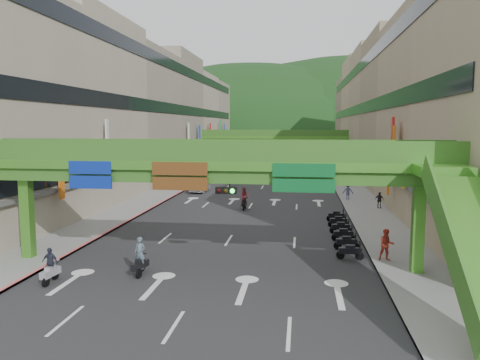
% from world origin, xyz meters
% --- Properties ---
extents(ground, '(320.00, 320.00, 0.00)m').
position_xyz_m(ground, '(0.00, 0.00, 0.00)').
color(ground, black).
rests_on(ground, ground).
extents(road_slab, '(18.00, 140.00, 0.02)m').
position_xyz_m(road_slab, '(0.00, 50.00, 0.01)').
color(road_slab, '#28282B').
rests_on(road_slab, ground).
extents(sidewalk_left, '(4.00, 140.00, 0.15)m').
position_xyz_m(sidewalk_left, '(-11.00, 50.00, 0.07)').
color(sidewalk_left, gray).
rests_on(sidewalk_left, ground).
extents(sidewalk_right, '(4.00, 140.00, 0.15)m').
position_xyz_m(sidewalk_right, '(11.00, 50.00, 0.07)').
color(sidewalk_right, gray).
rests_on(sidewalk_right, ground).
extents(curb_left, '(0.20, 140.00, 0.18)m').
position_xyz_m(curb_left, '(-9.10, 50.00, 0.09)').
color(curb_left, '#CC5959').
rests_on(curb_left, ground).
extents(curb_right, '(0.20, 140.00, 0.18)m').
position_xyz_m(curb_right, '(9.10, 50.00, 0.09)').
color(curb_right, gray).
rests_on(curb_right, ground).
extents(building_row_left, '(12.80, 95.00, 19.00)m').
position_xyz_m(building_row_left, '(-18.93, 50.00, 9.46)').
color(building_row_left, '#9E937F').
rests_on(building_row_left, ground).
extents(building_row_right, '(12.80, 95.00, 19.00)m').
position_xyz_m(building_row_right, '(18.93, 50.00, 9.46)').
color(building_row_right, gray).
rests_on(building_row_right, ground).
extents(overpass_near, '(28.00, 12.27, 7.10)m').
position_xyz_m(overpass_near, '(0.93, 5.38, 5.21)').
color(overpass_near, '#4C9E2D').
rests_on(overpass_near, ground).
extents(overpass_far, '(28.00, 2.20, 7.10)m').
position_xyz_m(overpass_far, '(0.00, 65.00, 5.40)').
color(overpass_far, '#4C9E2D').
rests_on(overpass_far, ground).
extents(hill_left, '(168.00, 140.00, 112.00)m').
position_xyz_m(hill_left, '(-15.00, 160.00, 0.00)').
color(hill_left, '#1C4419').
rests_on(hill_left, ground).
extents(hill_right, '(208.00, 176.00, 128.00)m').
position_xyz_m(hill_right, '(25.00, 180.00, 0.00)').
color(hill_right, '#1C4419').
rests_on(hill_right, ground).
extents(bunting_string, '(26.00, 0.36, 0.47)m').
position_xyz_m(bunting_string, '(0.00, 30.00, 5.96)').
color(bunting_string, black).
rests_on(bunting_string, ground).
extents(scooter_rider_near, '(0.73, 1.59, 2.05)m').
position_xyz_m(scooter_rider_near, '(-3.48, 3.99, 0.96)').
color(scooter_rider_near, black).
rests_on(scooter_rider_near, ground).
extents(scooter_rider_mid, '(0.89, 1.60, 2.15)m').
position_xyz_m(scooter_rider_mid, '(-0.35, 23.89, 1.12)').
color(scooter_rider_mid, black).
rests_on(scooter_rider_mid, ground).
extents(scooter_rider_left, '(0.90, 1.60, 1.83)m').
position_xyz_m(scooter_rider_left, '(-7.50, 2.18, 0.90)').
color(scooter_rider_left, '#93919A').
rests_on(scooter_rider_left, ground).
extents(scooter_rider_far, '(0.89, 1.59, 2.01)m').
position_xyz_m(scooter_rider_far, '(-5.40, 46.96, 1.02)').
color(scooter_rider_far, '#711700').
rests_on(scooter_rider_far, ground).
extents(parked_scooter_row, '(1.60, 11.55, 1.08)m').
position_xyz_m(parked_scooter_row, '(7.80, 13.86, 0.52)').
color(parked_scooter_row, black).
rests_on(parked_scooter_row, ground).
extents(car_silver, '(1.79, 4.64, 1.51)m').
position_xyz_m(car_silver, '(-7.00, 35.00, 0.75)').
color(car_silver, '#BABAC3').
rests_on(car_silver, ground).
extents(car_yellow, '(2.16, 4.56, 1.51)m').
position_xyz_m(car_yellow, '(5.49, 66.16, 0.75)').
color(car_yellow, gold).
rests_on(car_yellow, ground).
extents(pedestrian_red, '(0.93, 0.74, 1.83)m').
position_xyz_m(pedestrian_red, '(9.80, 8.00, 0.92)').
color(pedestrian_red, '#CB3E2C').
rests_on(pedestrian_red, ground).
extents(pedestrian_dark, '(0.93, 0.47, 1.52)m').
position_xyz_m(pedestrian_dark, '(12.20, 25.61, 0.76)').
color(pedestrian_dark, black).
rests_on(pedestrian_dark, ground).
extents(pedestrian_blue, '(0.88, 0.64, 1.73)m').
position_xyz_m(pedestrian_blue, '(9.80, 30.58, 0.87)').
color(pedestrian_blue, '#3C4464').
rests_on(pedestrian_blue, ground).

